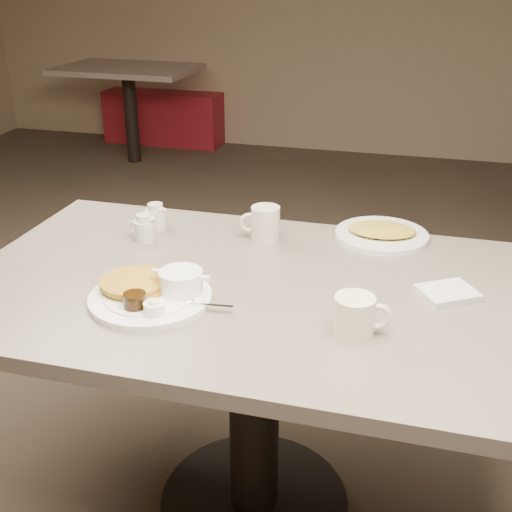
% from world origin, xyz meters
% --- Properties ---
extents(room, '(7.04, 8.04, 2.84)m').
position_xyz_m(room, '(0.00, 0.00, 1.40)').
color(room, '#4C3F33').
rests_on(room, ground).
extents(diner_table, '(1.50, 0.90, 0.75)m').
position_xyz_m(diner_table, '(0.00, 0.00, 0.58)').
color(diner_table, slate).
rests_on(diner_table, ground).
extents(main_plate, '(0.36, 0.30, 0.07)m').
position_xyz_m(main_plate, '(-0.21, -0.14, 0.77)').
color(main_plate, white).
rests_on(main_plate, diner_table).
extents(coffee_mug_near, '(0.13, 0.11, 0.09)m').
position_xyz_m(coffee_mug_near, '(0.28, -0.17, 0.80)').
color(coffee_mug_near, white).
rests_on(coffee_mug_near, diner_table).
extents(napkin, '(0.17, 0.16, 0.02)m').
position_xyz_m(napkin, '(0.47, 0.06, 0.76)').
color(napkin, silver).
rests_on(napkin, diner_table).
extents(coffee_mug_far, '(0.13, 0.10, 0.10)m').
position_xyz_m(coffee_mug_far, '(-0.05, 0.29, 0.80)').
color(coffee_mug_far, beige).
rests_on(coffee_mug_far, diner_table).
extents(creamer_left, '(0.09, 0.08, 0.08)m').
position_xyz_m(creamer_left, '(-0.38, 0.19, 0.79)').
color(creamer_left, silver).
rests_on(creamer_left, diner_table).
extents(creamer_right, '(0.09, 0.07, 0.08)m').
position_xyz_m(creamer_right, '(-0.39, 0.28, 0.79)').
color(creamer_right, beige).
rests_on(creamer_right, diner_table).
extents(hash_plate, '(0.29, 0.29, 0.04)m').
position_xyz_m(hash_plate, '(0.28, 0.39, 0.76)').
color(hash_plate, silver).
rests_on(hash_plate, diner_table).
extents(booth_back_left, '(1.07, 1.25, 1.12)m').
position_xyz_m(booth_back_left, '(-1.89, 3.89, 0.41)').
color(booth_back_left, maroon).
rests_on(booth_back_left, ground).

